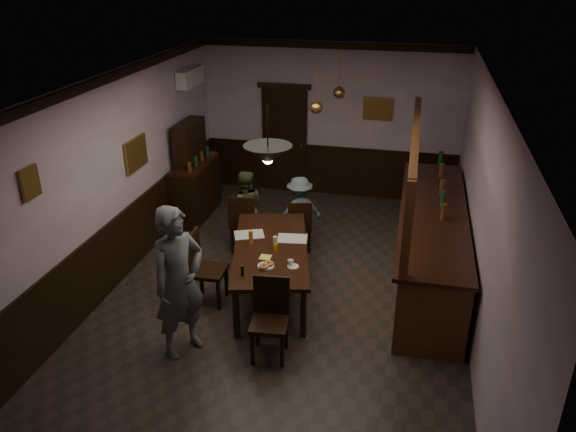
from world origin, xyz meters
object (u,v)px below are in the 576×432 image
(chair_near, at_px, (270,314))
(soda_can, at_px, (276,247))
(coffee_cup, at_px, (291,263))
(pendant_brass_mid, at_px, (316,107))
(chair_far_right, at_px, (300,224))
(chair_far_left, at_px, (243,221))
(sideboard, at_px, (194,179))
(bar_counter, at_px, (431,242))
(person_standing, at_px, (179,282))
(person_seated_left, at_px, (245,208))
(pendant_brass_far, at_px, (339,93))
(person_seated_right, at_px, (299,211))
(dining_table, at_px, (271,251))
(chair_side, at_px, (202,265))
(pendant_iron, at_px, (268,155))

(chair_near, relative_size, soda_can, 8.37)
(coffee_cup, relative_size, pendant_brass_mid, 0.10)
(chair_far_right, xyz_separation_m, coffee_cup, (0.25, -1.80, 0.31))
(chair_far_left, bearing_deg, pendant_brass_mid, -153.99)
(sideboard, distance_m, bar_counter, 4.40)
(person_standing, bearing_deg, person_seated_left, 33.06)
(chair_far_left, xyz_separation_m, coffee_cup, (1.13, -1.58, 0.25))
(chair_near, xyz_separation_m, pendant_brass_mid, (-0.03, 3.02, 1.75))
(chair_far_left, distance_m, pendant_brass_far, 2.74)
(person_standing, height_order, person_seated_right, person_standing)
(dining_table, relative_size, bar_counter, 0.58)
(chair_side, distance_m, pendant_brass_far, 3.90)
(soda_can, distance_m, sideboard, 3.19)
(person_standing, distance_m, pendant_brass_mid, 3.62)
(dining_table, bearing_deg, pendant_brass_far, 80.18)
(coffee_cup, height_order, pendant_brass_mid, pendant_brass_mid)
(pendant_brass_far, bearing_deg, pendant_iron, -94.76)
(pendant_brass_far, bearing_deg, dining_table, -99.82)
(pendant_iron, bearing_deg, bar_counter, 41.39)
(chair_far_left, distance_m, soda_can, 1.52)
(person_seated_left, bearing_deg, person_standing, 70.86)
(chair_near, distance_m, bar_counter, 2.92)
(person_standing, bearing_deg, person_seated_right, 16.98)
(person_seated_left, height_order, person_seated_right, person_seated_left)
(soda_can, relative_size, pendant_iron, 0.16)
(chair_far_right, distance_m, person_seated_left, 0.95)
(soda_can, bearing_deg, dining_table, 134.43)
(dining_table, distance_m, coffee_cup, 0.60)
(bar_counter, bearing_deg, chair_far_right, 169.82)
(pendant_iron, bearing_deg, dining_table, 103.69)
(person_seated_right, bearing_deg, chair_far_left, 1.36)
(chair_far_right, bearing_deg, chair_near, 81.57)
(chair_far_left, height_order, chair_near, chair_near)
(coffee_cup, bearing_deg, dining_table, 116.65)
(person_standing, distance_m, soda_can, 1.59)
(chair_far_right, height_order, chair_side, chair_side)
(person_standing, relative_size, pendant_brass_far, 2.35)
(chair_near, bearing_deg, person_seated_left, 107.20)
(pendant_brass_mid, relative_size, pendant_brass_far, 1.00)
(dining_table, xyz_separation_m, chair_far_left, (-0.75, 1.12, -0.14))
(person_standing, bearing_deg, bar_counter, -18.50)
(chair_near, relative_size, pendant_brass_far, 1.24)
(chair_side, height_order, soda_can, chair_side)
(chair_far_right, xyz_separation_m, pendant_brass_far, (0.36, 1.48, 1.81))
(chair_far_right, relative_size, chair_near, 0.89)
(person_seated_left, relative_size, pendant_iron, 1.72)
(chair_far_right, relative_size, person_standing, 0.47)
(chair_side, xyz_separation_m, coffee_cup, (1.25, -0.05, 0.23))
(chair_far_left, xyz_separation_m, pendant_iron, (0.94, -1.90, 1.81))
(chair_near, xyz_separation_m, chair_side, (-1.19, 0.88, 0.02))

